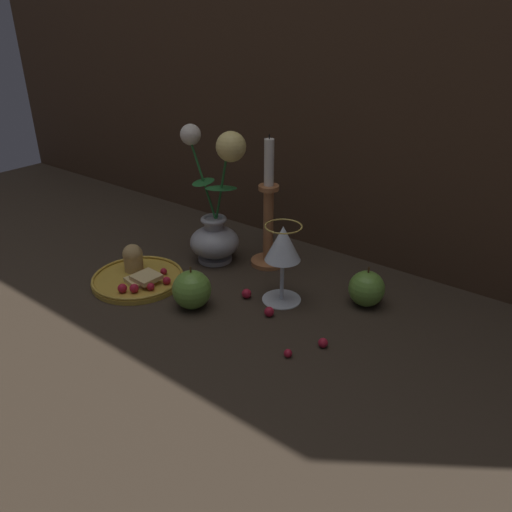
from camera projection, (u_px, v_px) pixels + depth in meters
The scene contains 11 objects.
ground_plane at pixel (229, 291), 1.04m from camera, with size 2.40×2.40×0.00m, color #33281E.
vase at pixel (216, 218), 1.13m from camera, with size 0.17×0.11×0.31m.
plate_with_pastries at pixel (138, 275), 1.07m from camera, with size 0.20×0.20×0.07m.
wine_glass at pixel (283, 247), 0.96m from camera, with size 0.08×0.08×0.16m.
candlestick at pixel (268, 221), 1.11m from camera, with size 0.08×0.08×0.30m.
apple_beside_vase at pixel (192, 290), 0.97m from camera, with size 0.08×0.08×0.09m.
apple_near_glass at pixel (367, 289), 0.98m from camera, with size 0.07×0.07×0.08m.
berry_near_plate at pixel (323, 343), 0.87m from camera, with size 0.02×0.02×0.02m, color #AD192D.
berry_front_center at pixel (288, 353), 0.84m from camera, with size 0.01×0.01×0.01m, color #AD192D.
berry_by_glass_stem at pixel (248, 293), 1.02m from camera, with size 0.02×0.02×0.02m, color #AD192D.
berry_under_candlestick at pixel (269, 312), 0.95m from camera, with size 0.02×0.02×0.02m, color #AD192D.
Camera 1 is at (0.60, -0.68, 0.53)m, focal length 35.00 mm.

